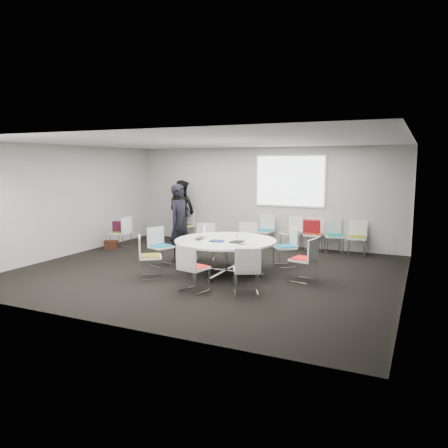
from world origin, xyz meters
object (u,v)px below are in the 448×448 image
at_px(chair_ring_e, 161,254).
at_px(person_main, 180,223).
at_px(chair_ring_d, 205,249).
at_px(brown_bag, 111,245).
at_px(chair_ring_c, 246,248).
at_px(laptop, 202,238).
at_px(chair_ring_a, 303,268).
at_px(chair_person_back, 185,231).
at_px(chair_ring_f, 150,265).
at_px(cup, 236,237).
at_px(conference_table, 226,249).
at_px(chair_ring_h, 247,279).
at_px(person_back, 182,211).
at_px(maroon_bag, 120,226).
at_px(chair_spare_left, 121,239).
at_px(chair_ring_b, 285,254).
at_px(chair_back_d, 334,242).
at_px(chair_back_c, 313,241).
at_px(chair_back_a, 264,237).
at_px(chair_back_b, 291,239).
at_px(chair_ring_g, 193,277).
at_px(chair_back_e, 357,244).

xyz_separation_m(chair_ring_e, person_main, (0.16, 0.61, 0.65)).
bearing_deg(chair_ring_d, brown_bag, -22.32).
bearing_deg(chair_ring_c, laptop, 70.22).
bearing_deg(chair_ring_a, chair_person_back, 65.84).
height_order(chair_ring_f, cup, chair_ring_f).
height_order(conference_table, chair_ring_f, chair_ring_f).
relative_size(chair_ring_c, chair_ring_f, 1.00).
relative_size(chair_ring_a, person_main, 0.47).
distance_m(chair_ring_h, brown_bag, 5.46).
relative_size(person_back, brown_bag, 5.11).
bearing_deg(person_back, maroon_bag, 75.93).
bearing_deg(chair_spare_left, chair_ring_d, -98.80).
distance_m(chair_ring_b, chair_spare_left, 4.75).
bearing_deg(chair_ring_a, chair_ring_c, 61.51).
bearing_deg(chair_back_d, chair_person_back, -22.87).
height_order(chair_ring_d, chair_back_c, same).
distance_m(chair_ring_d, chair_spare_left, 2.78).
xyz_separation_m(chair_ring_d, chair_back_a, (0.74, 2.22, 0.00)).
relative_size(laptop, brown_bag, 1.02).
bearing_deg(chair_back_b, person_back, 22.44).
bearing_deg(chair_ring_h, chair_person_back, 103.29).
bearing_deg(maroon_bag, chair_back_c, 21.43).
xyz_separation_m(chair_person_back, maroon_bag, (-0.95, -1.92, 0.34)).
height_order(chair_ring_h, cup, chair_ring_h).
bearing_deg(chair_ring_e, chair_ring_d, 166.67).
xyz_separation_m(chair_back_b, laptop, (-1.02, -3.33, 0.47)).
bearing_deg(chair_ring_d, person_back, -68.33).
bearing_deg(person_main, chair_person_back, 35.57).
distance_m(conference_table, chair_back_b, 3.25).
distance_m(chair_back_a, cup, 3.04).
distance_m(chair_ring_g, chair_ring_h, 0.98).
xyz_separation_m(chair_ring_b, chair_ring_f, (-2.24, -2.16, 0.00)).
xyz_separation_m(conference_table, maroon_bag, (-3.78, 1.27, 0.09)).
distance_m(chair_back_a, brown_bag, 4.27).
distance_m(chair_ring_a, chair_back_a, 3.68).
height_order(chair_back_b, chair_back_e, same).
relative_size(chair_ring_d, laptop, 2.40).
xyz_separation_m(chair_ring_b, person_main, (-2.46, -0.55, 0.65)).
bearing_deg(chair_ring_c, chair_back_c, -135.32).
height_order(chair_ring_a, chair_back_c, same).
bearing_deg(conference_table, person_main, 157.50).
xyz_separation_m(chair_spare_left, brown_bag, (-0.20, -0.19, -0.16)).
xyz_separation_m(chair_back_a, person_back, (-2.58, -0.18, 0.64)).
distance_m(chair_ring_c, cup, 1.43).
bearing_deg(chair_ring_g, chair_back_d, 82.91).
height_order(chair_back_a, maroon_bag, chair_back_a).
relative_size(chair_back_b, laptop, 2.40).
xyz_separation_m(chair_back_d, person_back, (-4.52, -0.18, 0.64)).
height_order(chair_ring_a, maroon_bag, chair_ring_a).
bearing_deg(chair_ring_e, cup, 117.04).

